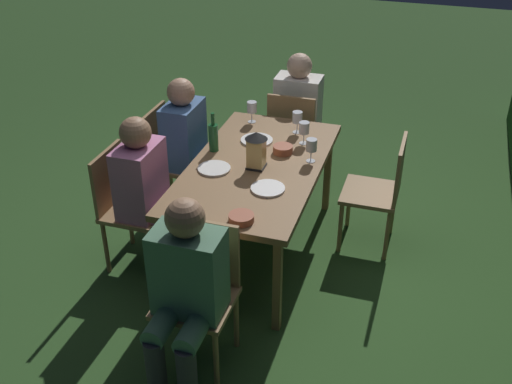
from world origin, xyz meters
TOP-DOWN VIEW (x-y plane):
  - ground_plane at (0.00, 0.00)m, footprint 16.00×16.00m
  - dining_table at (0.00, 0.00)m, footprint 1.63×0.88m
  - chair_side_left_a at (-0.37, -0.83)m, footprint 0.42×0.40m
  - person_in_blue at (-0.37, -0.64)m, footprint 0.38×0.47m
  - chair_side_left_b at (0.37, -0.83)m, footprint 0.42×0.40m
  - person_in_pink at (0.37, -0.64)m, footprint 0.38×0.47m
  - chair_side_right_a at (-0.37, 0.83)m, footprint 0.42×0.40m
  - chair_head_near at (-1.06, 0.00)m, footprint 0.40×0.42m
  - person_in_cream at (-1.26, 0.00)m, footprint 0.48×0.38m
  - chair_head_far at (1.06, 0.00)m, footprint 0.40×0.42m
  - person_in_green at (1.26, 0.00)m, footprint 0.48×0.38m
  - lantern_centerpiece at (0.04, 0.01)m, footprint 0.15×0.15m
  - green_bottle_on_table at (-0.12, -0.35)m, footprint 0.07×0.07m
  - wine_glass_a at (-0.16, 0.35)m, footprint 0.08×0.08m
  - wine_glass_b at (-0.59, 0.14)m, footprint 0.08×0.08m
  - wine_glass_c at (-0.42, 0.23)m, footprint 0.08×0.08m
  - wine_glass_d at (-0.67, -0.24)m, footprint 0.08×0.08m
  - plate_a at (-0.35, -0.10)m, footprint 0.24×0.24m
  - plate_b at (0.15, -0.25)m, footprint 0.22×0.22m
  - plate_c at (0.30, 0.17)m, footprint 0.22×0.22m
  - bowl_olives at (0.70, 0.13)m, footprint 0.15×0.15m
  - bowl_bread at (-0.23, 0.13)m, footprint 0.14×0.14m

SIDE VIEW (x-z plane):
  - ground_plane at x=0.00m, z-range 0.00..0.00m
  - chair_side_left_a at x=-0.37m, z-range 0.05..0.92m
  - chair_side_left_b at x=0.37m, z-range 0.05..0.92m
  - chair_side_right_a at x=-0.37m, z-range 0.05..0.92m
  - chair_head_near at x=-1.06m, z-range 0.05..0.92m
  - chair_head_far at x=1.06m, z-range 0.05..0.92m
  - person_in_blue at x=-0.37m, z-range 0.06..1.21m
  - person_in_pink at x=0.37m, z-range 0.06..1.21m
  - person_in_cream at x=-1.26m, z-range 0.06..1.21m
  - person_in_green at x=1.26m, z-range 0.06..1.21m
  - dining_table at x=0.00m, z-range 0.31..1.05m
  - plate_a at x=-0.35m, z-range 0.74..0.75m
  - plate_b at x=0.15m, z-range 0.74..0.75m
  - plate_c at x=0.30m, z-range 0.74..0.75m
  - bowl_olives at x=0.70m, z-range 0.74..0.78m
  - bowl_bread at x=-0.23m, z-range 0.74..0.79m
  - green_bottle_on_table at x=-0.12m, z-range 0.70..0.99m
  - wine_glass_a at x=-0.16m, z-range 0.77..0.94m
  - wine_glass_b at x=-0.59m, z-range 0.77..0.94m
  - wine_glass_c at x=-0.42m, z-range 0.77..0.94m
  - wine_glass_d at x=-0.67m, z-range 0.77..0.94m
  - lantern_centerpiece at x=0.04m, z-range 0.75..1.02m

